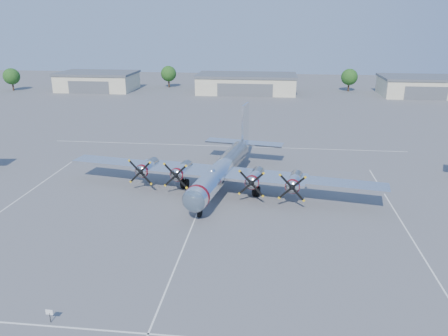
# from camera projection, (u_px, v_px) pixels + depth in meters

# --- Properties ---
(ground) EXTENTS (260.00, 260.00, 0.00)m
(ground) POSITION_uv_depth(u_px,v_px,m) (201.00, 205.00, 50.58)
(ground) COLOR #4E4E51
(ground) RESTS_ON ground
(parking_lines) EXTENTS (60.00, 50.08, 0.01)m
(parking_lines) POSITION_uv_depth(u_px,v_px,m) (198.00, 211.00, 48.94)
(parking_lines) COLOR silver
(parking_lines) RESTS_ON ground
(hangar_west) EXTENTS (22.60, 14.60, 5.40)m
(hangar_west) POSITION_uv_depth(u_px,v_px,m) (98.00, 81.00, 131.57)
(hangar_west) COLOR beige
(hangar_west) RESTS_ON ground
(hangar_center) EXTENTS (28.60, 14.60, 5.40)m
(hangar_center) POSITION_uv_depth(u_px,v_px,m) (247.00, 83.00, 126.75)
(hangar_center) COLOR beige
(hangar_center) RESTS_ON ground
(hangar_east) EXTENTS (20.60, 14.60, 5.40)m
(hangar_east) POSITION_uv_depth(u_px,v_px,m) (418.00, 86.00, 121.61)
(hangar_east) COLOR beige
(hangar_east) RESTS_ON ground
(tree_far_west) EXTENTS (4.80, 4.80, 6.64)m
(tree_far_west) POSITION_uv_depth(u_px,v_px,m) (11.00, 76.00, 130.03)
(tree_far_west) COLOR #382619
(tree_far_west) RESTS_ON ground
(tree_west) EXTENTS (4.80, 4.80, 6.64)m
(tree_west) POSITION_uv_depth(u_px,v_px,m) (169.00, 74.00, 136.50)
(tree_west) COLOR #382619
(tree_west) RESTS_ON ground
(tree_east) EXTENTS (4.80, 4.80, 6.64)m
(tree_east) POSITION_uv_depth(u_px,v_px,m) (349.00, 77.00, 128.73)
(tree_east) COLOR #382619
(tree_east) RESTS_ON ground
(main_bomber_b29) EXTENTS (43.44, 33.25, 8.73)m
(main_bomber_b29) POSITION_uv_depth(u_px,v_px,m) (224.00, 187.00, 56.00)
(main_bomber_b29) COLOR white
(main_bomber_b29) RESTS_ON ground
(info_placard) EXTENTS (0.55, 0.06, 1.05)m
(info_placard) POSITION_uv_depth(u_px,v_px,m) (49.00, 314.00, 30.83)
(info_placard) COLOR black
(info_placard) RESTS_ON ground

